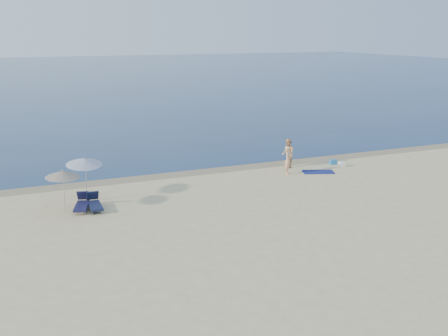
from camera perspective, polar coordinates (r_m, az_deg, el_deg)
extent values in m
cube|color=#0B2145|center=(113.75, -16.75, 8.94)|extent=(240.00, 160.00, 0.01)
cube|color=#847254|center=(36.04, 0.31, -0.09)|extent=(240.00, 1.60, 0.00)
imported|color=tan|center=(34.77, 6.51, 0.79)|extent=(0.73, 0.77, 1.76)
imported|color=tan|center=(36.41, 6.51, 1.49)|extent=(0.98, 1.10, 1.89)
cube|color=#101853|center=(35.71, 9.55, -0.39)|extent=(2.19, 1.71, 0.03)
cube|color=white|center=(37.38, 11.87, 0.37)|extent=(0.41, 0.36, 0.31)
cube|color=#1F6BAB|center=(37.90, 11.02, 0.60)|extent=(0.50, 0.40, 0.32)
cylinder|color=silver|center=(29.81, -13.81, -1.45)|extent=(0.04, 0.33, 2.14)
cone|color=white|center=(29.82, -14.03, 0.64)|extent=(1.86, 1.89, 0.57)
sphere|color=silver|center=(29.78, -14.05, 0.99)|extent=(0.06, 0.06, 0.06)
cylinder|color=silver|center=(28.27, -15.91, -2.60)|extent=(0.07, 0.18, 1.99)
cone|color=beige|center=(28.14, -16.08, -0.59)|extent=(1.93, 1.94, 0.43)
sphere|color=silver|center=(28.10, -16.11, -0.24)|extent=(0.06, 0.06, 0.06)
cube|color=#16173D|center=(28.60, -14.27, -3.78)|extent=(1.07, 1.76, 0.11)
cube|color=#16173D|center=(29.29, -14.11, -2.72)|extent=(0.70, 0.56, 0.53)
cylinder|color=#A5A5AD|center=(28.60, -13.78, -4.00)|extent=(0.03, 0.03, 0.24)
cube|color=#151B3A|center=(28.52, -12.95, -3.76)|extent=(0.68, 1.65, 0.11)
cube|color=#151B3A|center=(29.20, -13.21, -2.73)|extent=(0.62, 0.43, 0.52)
cylinder|color=#A5A5AD|center=(28.59, -12.47, -3.94)|extent=(0.03, 0.03, 0.24)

